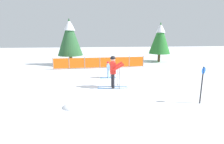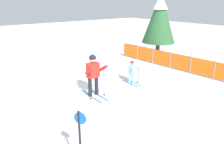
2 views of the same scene
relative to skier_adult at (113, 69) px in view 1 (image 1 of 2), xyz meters
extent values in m
plane|color=white|center=(0.01, -0.15, -1.03)|extent=(60.00, 60.00, 0.00)
cube|color=#1966B2|center=(-0.02, 0.15, -1.02)|extent=(1.62, 0.09, 0.02)
cube|color=#1966B2|center=(-0.03, -0.15, -1.02)|extent=(1.62, 0.09, 0.02)
cylinder|color=black|center=(-0.02, 0.15, -0.62)|extent=(0.15, 0.15, 0.77)
cylinder|color=black|center=(-0.03, -0.15, -0.62)|extent=(0.15, 0.15, 0.77)
cube|color=red|center=(-0.03, 0.00, 0.06)|extent=(0.29, 0.48, 0.60)
cylinder|color=red|center=(0.24, 0.29, 0.14)|extent=(0.59, 0.14, 0.42)
cylinder|color=red|center=(0.23, -0.30, 0.14)|extent=(0.59, 0.14, 0.42)
sphere|color=#D8AD8C|center=(-0.03, 0.00, 0.51)|extent=(0.26, 0.26, 0.26)
sphere|color=black|center=(-0.03, 0.00, 0.55)|extent=(0.27, 0.27, 0.27)
cylinder|color=black|center=(0.29, 0.31, -0.43)|extent=(0.02, 0.02, 1.19)
cylinder|color=black|center=(0.29, 0.31, -0.97)|extent=(0.07, 0.07, 0.01)
cylinder|color=black|center=(0.27, -0.33, -0.43)|extent=(0.02, 0.02, 1.19)
cylinder|color=black|center=(0.27, -0.33, -0.97)|extent=(0.07, 0.07, 0.01)
cube|color=#1966B2|center=(-0.09, 2.28, -1.02)|extent=(1.02, 0.07, 0.02)
cube|color=#1966B2|center=(-0.08, 2.08, -1.02)|extent=(1.02, 0.07, 0.02)
cylinder|color=#8CBFF2|center=(-0.09, 2.28, -0.77)|extent=(0.10, 0.10, 0.48)
cylinder|color=#8CBFF2|center=(-0.08, 2.08, -0.77)|extent=(0.10, 0.10, 0.48)
cube|color=#8CBFF2|center=(-0.08, 2.18, -0.33)|extent=(0.18, 0.31, 0.38)
cylinder|color=#8CBFF2|center=(0.07, 2.37, -0.29)|extent=(0.36, 0.08, 0.28)
cylinder|color=#8CBFF2|center=(0.08, 2.00, -0.29)|extent=(0.36, 0.08, 0.28)
sphere|color=#D8AD8C|center=(-0.08, 2.18, -0.05)|extent=(0.16, 0.16, 0.16)
sphere|color=red|center=(-0.08, 2.18, -0.02)|extent=(0.17, 0.17, 0.17)
cylinder|color=black|center=(0.10, 2.42, -0.65)|extent=(0.02, 0.02, 0.75)
cylinder|color=black|center=(0.10, 2.42, -0.97)|extent=(0.07, 0.07, 0.01)
cylinder|color=black|center=(0.11, 1.96, -0.65)|extent=(0.02, 0.02, 0.75)
cylinder|color=black|center=(0.11, 1.96, -0.97)|extent=(0.07, 0.07, 0.01)
cylinder|color=gray|center=(-4.25, 5.37, -0.54)|extent=(0.06, 0.06, 0.98)
cylinder|color=gray|center=(-2.99, 5.43, -0.54)|extent=(0.06, 0.06, 0.98)
cylinder|color=gray|center=(-1.73, 5.49, -0.54)|extent=(0.06, 0.06, 0.98)
cylinder|color=gray|center=(-0.47, 5.55, -0.54)|extent=(0.06, 0.06, 0.98)
cylinder|color=gray|center=(0.79, 5.61, -0.54)|extent=(0.06, 0.06, 0.98)
cylinder|color=gray|center=(2.05, 5.67, -0.54)|extent=(0.06, 0.06, 0.98)
cylinder|color=gray|center=(3.31, 5.73, -0.54)|extent=(0.06, 0.06, 0.98)
cube|color=orange|center=(-3.62, 5.40, -0.54)|extent=(1.26, 0.09, 0.83)
cube|color=orange|center=(-2.36, 5.46, -0.54)|extent=(1.26, 0.09, 0.83)
cube|color=orange|center=(-1.10, 5.52, -0.54)|extent=(1.26, 0.09, 0.83)
cube|color=orange|center=(0.16, 5.58, -0.54)|extent=(1.26, 0.09, 0.83)
cube|color=orange|center=(1.42, 5.64, -0.54)|extent=(1.26, 0.09, 0.83)
cube|color=orange|center=(2.68, 5.70, -0.54)|extent=(1.26, 0.09, 0.83)
cylinder|color=#4C3823|center=(-3.09, 7.52, -0.58)|extent=(0.28, 0.28, 0.89)
cone|color=#2C5F34|center=(-3.09, 7.52, 1.54)|extent=(2.28, 2.28, 3.34)
cone|color=white|center=(-3.09, 7.52, 2.60)|extent=(1.03, 1.03, 1.00)
cylinder|color=#4C3823|center=(5.81, 8.52, -0.60)|extent=(0.27, 0.27, 0.85)
cone|color=#27712C|center=(5.81, 8.52, 1.40)|extent=(2.16, 2.16, 3.16)
cone|color=white|center=(5.81, 8.52, 2.41)|extent=(0.97, 0.97, 0.95)
cylinder|color=black|center=(3.31, -2.55, -0.25)|extent=(0.05, 0.05, 1.55)
cylinder|color=blue|center=(3.34, -2.54, 0.36)|extent=(0.25, 0.16, 0.28)
ellipsoid|color=white|center=(-1.85, -2.39, -1.03)|extent=(0.85, 0.72, 0.34)
camera|label=1|loc=(-1.07, -8.92, 1.78)|focal=28.00mm
camera|label=2|loc=(6.89, -4.49, 2.69)|focal=35.00mm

